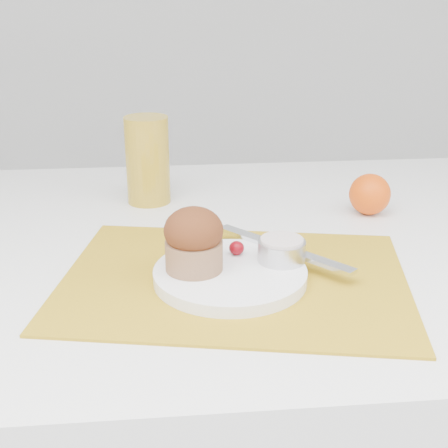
{
  "coord_description": "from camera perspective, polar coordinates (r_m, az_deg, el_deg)",
  "views": [
    {
      "loc": [
        -0.14,
        -0.81,
        1.12
      ],
      "look_at": [
        -0.06,
        -0.01,
        0.8
      ],
      "focal_mm": 50.0,
      "sensor_mm": 36.0,
      "label": 1
    }
  ],
  "objects": [
    {
      "name": "table",
      "position": [
        1.14,
        2.86,
        -18.87
      ],
      "size": [
        1.2,
        0.8,
        0.75
      ],
      "primitive_type": "cube",
      "color": "white",
      "rests_on": "ground"
    },
    {
      "name": "orange",
      "position": [
        1.05,
        13.18,
        2.67
      ],
      "size": [
        0.07,
        0.07,
        0.07
      ],
      "primitive_type": "sphere",
      "color": "#F05108",
      "rests_on": "table"
    },
    {
      "name": "juice_glass",
      "position": [
        1.08,
        -7.0,
        5.81
      ],
      "size": [
        0.1,
        0.1,
        0.15
      ],
      "primitive_type": "cylinder",
      "rotation": [
        0.0,
        0.0,
        0.34
      ],
      "color": "gold",
      "rests_on": "table"
    },
    {
      "name": "cream",
      "position": [
        0.81,
        5.31,
        -1.56
      ],
      "size": [
        0.06,
        0.06,
        0.01
      ],
      "primitive_type": "cylinder",
      "rotation": [
        0.0,
        0.0,
        -0.07
      ],
      "color": "silver",
      "rests_on": "ramekin"
    },
    {
      "name": "muffin",
      "position": [
        0.78,
        -2.79,
        -1.47
      ],
      "size": [
        0.08,
        0.08,
        0.08
      ],
      "color": "#986B49",
      "rests_on": "plate"
    },
    {
      "name": "ramekin",
      "position": [
        0.82,
        5.28,
        -2.45
      ],
      "size": [
        0.08,
        0.08,
        0.03
      ],
      "primitive_type": "cylinder",
      "rotation": [
        0.0,
        0.0,
        -0.25
      ],
      "color": "#B8B8BC",
      "rests_on": "plate"
    },
    {
      "name": "placemat",
      "position": [
        0.81,
        0.95,
        -5.06
      ],
      "size": [
        0.5,
        0.4,
        0.0
      ],
      "primitive_type": "cube",
      "rotation": [
        0.0,
        0.0,
        -0.2
      ],
      "color": "#B98E19",
      "rests_on": "table"
    },
    {
      "name": "plate",
      "position": [
        0.8,
        0.56,
        -4.66
      ],
      "size": [
        0.22,
        0.22,
        0.02
      ],
      "primitive_type": "cylinder",
      "rotation": [
        0.0,
        0.0,
        -0.13
      ],
      "color": "white",
      "rests_on": "placemat"
    },
    {
      "name": "butter_knife",
      "position": [
        0.85,
        5.4,
        -2.22
      ],
      "size": [
        0.16,
        0.18,
        0.01
      ],
      "primitive_type": "cube",
      "rotation": [
        0.0,
        0.0,
        -0.85
      ],
      "color": "silver",
      "rests_on": "plate"
    },
    {
      "name": "raspberry_far",
      "position": [
        0.83,
        3.72,
        -2.53
      ],
      "size": [
        0.02,
        0.02,
        0.02
      ],
      "primitive_type": "ellipsoid",
      "color": "#5B0215",
      "rests_on": "plate"
    },
    {
      "name": "raspberry_near",
      "position": [
        0.83,
        1.16,
        -2.2
      ],
      "size": [
        0.02,
        0.02,
        0.02
      ],
      "primitive_type": "ellipsoid",
      "color": "#530208",
      "rests_on": "plate"
    }
  ]
}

